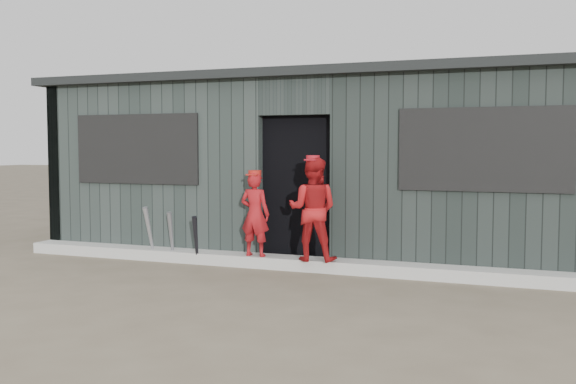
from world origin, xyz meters
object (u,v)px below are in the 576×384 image
at_px(player_red_left, 255,214).
at_px(dugout, 327,166).
at_px(bat_left, 150,233).
at_px(bat_mid, 171,236).
at_px(bat_right, 196,240).
at_px(player_grey_back, 338,223).
at_px(player_red_right, 313,209).

distance_m(player_red_left, dugout, 1.91).
xyz_separation_m(bat_left, bat_mid, (0.30, 0.07, -0.03)).
xyz_separation_m(bat_mid, bat_right, (0.46, -0.15, -0.01)).
height_order(bat_mid, bat_right, bat_mid).
relative_size(bat_mid, player_red_left, 0.64).
relative_size(bat_left, player_grey_back, 0.70).
bearing_deg(bat_right, player_grey_back, 23.71).
height_order(player_red_right, player_grey_back, player_red_right).
height_order(player_red_left, player_red_right, player_red_right).
bearing_deg(bat_left, player_grey_back, 15.35).
distance_m(player_red_right, player_grey_back, 0.73).
bearing_deg(player_grey_back, bat_left, 6.19).
distance_m(bat_mid, bat_right, 0.49).
relative_size(player_grey_back, dugout, 0.13).
bearing_deg(player_red_left, dugout, -101.13).
bearing_deg(bat_right, player_red_right, 3.17).
xyz_separation_m(player_red_left, player_grey_back, (0.95, 0.62, -0.14)).
bearing_deg(bat_mid, bat_left, -167.15).
distance_m(bat_right, dugout, 2.46).
xyz_separation_m(player_grey_back, dugout, (-0.51, 1.14, 0.73)).
bearing_deg(dugout, bat_left, -137.46).
distance_m(player_grey_back, dugout, 1.45).
relative_size(bat_right, player_red_right, 0.53).
distance_m(player_red_left, player_red_right, 0.82).
bearing_deg(player_red_left, bat_mid, 2.81).
distance_m(bat_left, bat_mid, 0.31).
height_order(bat_left, player_red_left, player_red_left).
bearing_deg(player_grey_back, dugout, -75.10).
xyz_separation_m(bat_left, bat_right, (0.76, -0.08, -0.05)).
bearing_deg(bat_right, bat_mid, 162.57).
bearing_deg(dugout, player_grey_back, -65.94).
distance_m(bat_right, player_red_left, 0.89).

